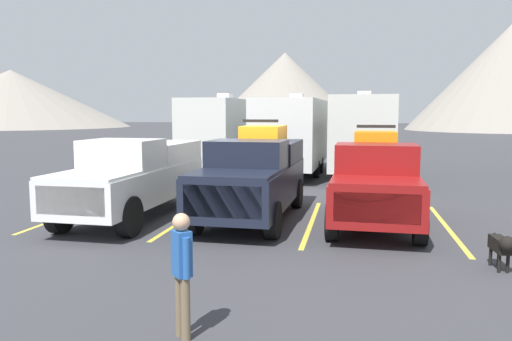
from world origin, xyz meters
TOP-DOWN VIEW (x-y plane):
  - ground_plane at (0.00, 0.00)m, footprint 240.00×240.00m
  - pickup_truck_a at (-3.13, -1.13)m, footprint 2.19×5.93m
  - pickup_truck_b at (0.09, -0.67)m, footprint 2.27×5.72m
  - pickup_truck_c at (3.27, -0.73)m, footprint 2.27×5.37m
  - lot_stripe_a at (-5.04, -0.93)m, footprint 0.12×5.50m
  - lot_stripe_b at (-1.68, -0.93)m, footprint 0.12×5.50m
  - lot_stripe_c at (1.68, -0.93)m, footprint 0.12×5.50m
  - lot_stripe_d at (5.04, -0.93)m, footprint 0.12×5.50m
  - camper_trailer_a at (-3.53, 9.19)m, footprint 2.52×7.28m
  - camper_trailer_b at (0.01, 8.80)m, footprint 2.79×8.67m
  - camper_trailer_c at (3.12, 8.72)m, footprint 2.76×8.85m
  - person_a at (0.63, -8.00)m, footprint 0.30×0.30m
  - dog at (5.37, -4.34)m, footprint 0.30×0.89m
  - mountain_ridge at (12.02, 73.16)m, footprint 169.03×46.34m

SIDE VIEW (x-z plane):
  - ground_plane at x=0.00m, z-range 0.00..0.00m
  - lot_stripe_a at x=-5.04m, z-range 0.00..0.01m
  - lot_stripe_b at x=-1.68m, z-range 0.00..0.01m
  - lot_stripe_c at x=1.68m, z-range 0.00..0.01m
  - lot_stripe_d at x=5.04m, z-range 0.00..0.01m
  - dog at x=5.37m, z-range 0.12..0.82m
  - person_a at x=0.63m, z-range 0.12..1.74m
  - pickup_truck_a at x=-3.13m, z-range 0.07..2.22m
  - pickup_truck_c at x=3.27m, z-range -0.10..2.41m
  - pickup_truck_b at x=0.09m, z-range -0.12..2.53m
  - camper_trailer_b at x=0.01m, z-range 0.10..3.81m
  - camper_trailer_a at x=-3.53m, z-range 0.10..3.85m
  - camper_trailer_c at x=3.12m, z-range 0.10..3.90m
  - mountain_ridge at x=12.02m, z-range -1.36..16.15m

